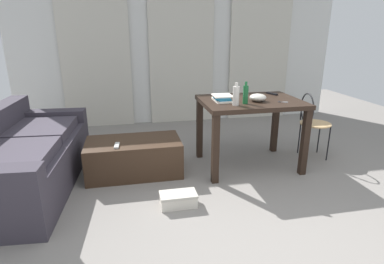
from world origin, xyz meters
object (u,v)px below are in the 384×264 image
Objects in this scene: couch at (22,159)px; shoebox at (178,199)px; craft_table at (250,110)px; tv_remote_on_table at (272,94)px; coffee_table at (134,157)px; wire_chair at (311,118)px; scissors at (282,102)px; tv_remote_primary at (117,145)px; bottle_far at (246,94)px; bowl at (258,97)px; bottle_near at (236,95)px; book_stack at (222,98)px.

shoebox is at bearing -24.63° from couch.
tv_remote_on_table is at bearing 32.78° from craft_table.
coffee_table is 3.05× the size of shoebox.
wire_chair is at bearing 5.55° from craft_table.
scissors is (2.72, -0.11, 0.49)m from couch.
tv_remote_primary reaches higher than shoebox.
bottle_far is at bearing -162.47° from tv_remote_on_table.
scissors is (0.24, -0.10, -0.04)m from bowl.
bowl is 0.26m from scissors.
shoebox is (0.37, -0.80, -0.13)m from coffee_table.
tv_remote_primary is (-1.79, 0.09, -0.40)m from scissors.
wire_chair is at bearing 2.70° from couch.
shoebox is (0.54, -0.65, -0.33)m from tv_remote_primary.
bottle_near is 0.13m from bottle_far.
scissors is at bearing -32.91° from craft_table.
couch reaches higher than shoebox.
bowl is 0.66× the size of book_stack.
wire_chair is 5.14× the size of tv_remote_primary.
couch is 12.57× the size of tv_remote_on_table.
craft_table is at bearing 40.24° from bottle_near.
tv_remote_on_table is (-0.48, 0.15, 0.30)m from wire_chair.
book_stack reaches higher than coffee_table.
wire_chair reaches higher than couch.
coffee_table is 1.25× the size of wire_chair.
book_stack is 1.74× the size of tv_remote_primary.
couch is 2.27m from bottle_near.
book_stack is (-0.34, 0.00, 0.15)m from craft_table.
bowl is at bearing 25.46° from bottle_far.
wire_chair is 3.48× the size of bottle_near.
craft_table is 1.53m from tv_remote_primary.
book_stack reaches higher than scissors.
shoebox is at bearing -145.12° from bottle_far.
couch reaches higher than tv_remote_primary.
couch is 2.87m from tv_remote_on_table.
tv_remote_primary is (-1.87, -0.33, -0.41)m from tv_remote_on_table.
wire_chair is at bearing 0.96° from coffee_table.
craft_table reaches higher than tv_remote_primary.
couch is at bearing -176.83° from tv_remote_primary.
tv_remote_on_table reaches higher than scissors.
scissors is (1.62, -0.23, 0.61)m from coffee_table.
tv_remote_primary is at bearing -176.34° from craft_table.
shoebox is at bearing -45.77° from tv_remote_primary.
tv_remote_on_table is 1.47× the size of scissors.
bottle_near reaches higher than bowl.
shoebox is at bearing -146.67° from bowl.
bowl reaches higher than craft_table.
couch is at bearing -173.90° from coffee_table.
coffee_table is at bearing 174.62° from bowl.
tv_remote_primary is at bearing 177.22° from scissors.
bottle_near is (2.18, -0.14, 0.59)m from couch.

